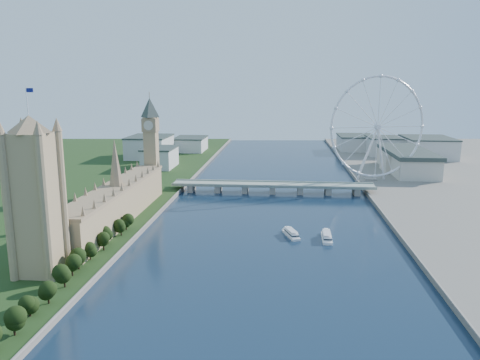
# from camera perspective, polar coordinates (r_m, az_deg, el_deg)

# --- Properties ---
(ground) EXTENTS (2000.00, 2000.00, 0.00)m
(ground) POSITION_cam_1_polar(r_m,az_deg,el_deg) (232.49, 2.23, -18.39)
(ground) COLOR #193247
(ground) RESTS_ON ground
(tree_row) EXTENTS (9.06, 185.06, 22.29)m
(tree_row) POSITION_cam_1_polar(r_m,az_deg,el_deg) (305.94, -19.09, -9.48)
(tree_row) COLOR black
(tree_row) RESTS_ON ground
(victoria_tower) EXTENTS (28.16, 28.16, 112.00)m
(victoria_tower) POSITION_cam_1_polar(r_m,az_deg,el_deg) (300.69, -23.71, -1.26)
(victoria_tower) COLOR tan
(victoria_tower) RESTS_ON ground
(parliament_range) EXTENTS (24.00, 200.00, 70.00)m
(parliament_range) POSITION_cam_1_polar(r_m,az_deg,el_deg) (407.85, -14.72, -2.70)
(parliament_range) COLOR tan
(parliament_range) RESTS_ON ground
(big_ben) EXTENTS (20.02, 20.02, 110.00)m
(big_ben) POSITION_cam_1_polar(r_m,az_deg,el_deg) (501.17, -10.83, 5.65)
(big_ben) COLOR tan
(big_ben) RESTS_ON ground
(westminster_bridge) EXTENTS (220.00, 22.00, 9.50)m
(westminster_bridge) POSITION_cam_1_polar(r_m,az_deg,el_deg) (513.20, 3.99, -0.82)
(westminster_bridge) COLOR gray
(westminster_bridge) RESTS_ON ground
(london_eye) EXTENTS (113.60, 39.12, 124.30)m
(london_eye) POSITION_cam_1_polar(r_m,az_deg,el_deg) (569.31, 16.44, 6.16)
(london_eye) COLOR silver
(london_eye) RESTS_ON ground
(county_hall) EXTENTS (54.00, 144.00, 35.00)m
(county_hall) POSITION_cam_1_polar(r_m,az_deg,el_deg) (662.84, 19.55, 0.76)
(county_hall) COLOR beige
(county_hall) RESTS_ON ground
(city_skyline) EXTENTS (505.00, 280.00, 32.00)m
(city_skyline) POSITION_cam_1_polar(r_m,az_deg,el_deg) (768.40, 7.37, 4.01)
(city_skyline) COLOR beige
(city_skyline) RESTS_ON ground
(tour_boat_near) EXTENTS (15.33, 27.87, 5.96)m
(tour_boat_near) POSITION_cam_1_polar(r_m,az_deg,el_deg) (369.09, 6.28, -6.86)
(tour_boat_near) COLOR white
(tour_boat_near) RESTS_ON ground
(tour_boat_far) EXTENTS (8.04, 29.27, 6.43)m
(tour_boat_far) POSITION_cam_1_polar(r_m,az_deg,el_deg) (365.62, 10.52, -7.17)
(tour_boat_far) COLOR white
(tour_boat_far) RESTS_ON ground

